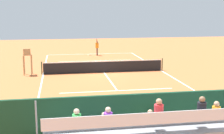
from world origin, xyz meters
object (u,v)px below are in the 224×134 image
(tennis_player, at_px, (97,47))
(tennis_ball_near, at_px, (111,56))
(bleacher_stand, at_px, (164,131))
(tennis_racket, at_px, (88,55))
(equipment_bag, at_px, (172,129))
(tennis_net, at_px, (104,67))
(tennis_ball_far, at_px, (95,57))
(courtside_bench, at_px, (206,118))
(umpire_chair, at_px, (27,59))

(tennis_player, relative_size, tennis_ball_near, 29.18)
(bleacher_stand, distance_m, tennis_racket, 25.45)
(equipment_bag, relative_size, tennis_racket, 1.54)
(equipment_bag, distance_m, tennis_racket, 23.52)
(tennis_net, height_order, tennis_ball_far, tennis_net)
(tennis_net, xyz_separation_m, tennis_ball_far, (-0.19, -8.01, -0.47))
(courtside_bench, bearing_deg, tennis_racket, -82.81)
(tennis_ball_near, bearing_deg, tennis_net, 76.59)
(tennis_net, height_order, courtside_bench, tennis_net)
(equipment_bag, relative_size, tennis_ball_near, 13.64)
(bleacher_stand, xyz_separation_m, equipment_bag, (-1.07, -1.95, -0.77))
(tennis_ball_near, bearing_deg, courtside_bench, 91.39)
(courtside_bench, relative_size, equipment_bag, 2.00)
(tennis_player, height_order, tennis_ball_near, tennis_player)
(equipment_bag, bearing_deg, tennis_net, -85.64)
(tennis_player, xyz_separation_m, tennis_racket, (0.98, -0.34, -1.00))
(tennis_net, xyz_separation_m, courtside_bench, (-2.61, 13.27, 0.06))
(tennis_racket, xyz_separation_m, tennis_ball_far, (-0.53, 2.08, 0.02))
(tennis_player, distance_m, tennis_racket, 1.44)
(tennis_player, bearing_deg, equipment_bag, 90.95)
(bleacher_stand, xyz_separation_m, courtside_bench, (-2.66, -2.08, -0.39))
(tennis_net, distance_m, tennis_racket, 10.10)
(tennis_net, xyz_separation_m, umpire_chair, (6.20, -0.08, 0.81))
(tennis_net, xyz_separation_m, bleacher_stand, (0.04, 15.35, 0.44))
(equipment_bag, relative_size, tennis_player, 0.47)
(courtside_bench, distance_m, tennis_ball_far, 21.42)
(tennis_ball_far, bearing_deg, tennis_player, -104.47)
(tennis_net, relative_size, courtside_bench, 5.72)
(tennis_racket, bearing_deg, tennis_player, 160.92)
(bleacher_stand, relative_size, tennis_ball_far, 137.27)
(tennis_net, height_order, bleacher_stand, bleacher_stand)
(tennis_racket, bearing_deg, tennis_net, 91.90)
(equipment_bag, height_order, tennis_ball_near, equipment_bag)
(tennis_ball_far, bearing_deg, tennis_net, 88.63)
(tennis_racket, bearing_deg, bleacher_stand, 90.65)
(bleacher_stand, bearing_deg, tennis_racket, -89.35)
(bleacher_stand, bearing_deg, courtside_bench, -141.98)
(equipment_bag, bearing_deg, tennis_ball_near, -92.73)
(tennis_net, distance_m, umpire_chair, 6.25)
(equipment_bag, relative_size, tennis_ball_far, 13.64)
(tennis_racket, distance_m, tennis_ball_near, 2.77)
(bleacher_stand, bearing_deg, tennis_player, -91.56)
(equipment_bag, bearing_deg, tennis_racket, -86.69)
(tennis_net, height_order, umpire_chair, umpire_chair)
(tennis_net, distance_m, equipment_bag, 13.44)
(courtside_bench, bearing_deg, tennis_player, -85.11)
(tennis_ball_near, xyz_separation_m, tennis_ball_far, (1.89, 0.71, 0.00))
(courtside_bench, xyz_separation_m, equipment_bag, (1.59, 0.13, -0.38))
(bleacher_stand, height_order, tennis_ball_far, bleacher_stand)
(tennis_net, distance_m, courtside_bench, 13.53)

